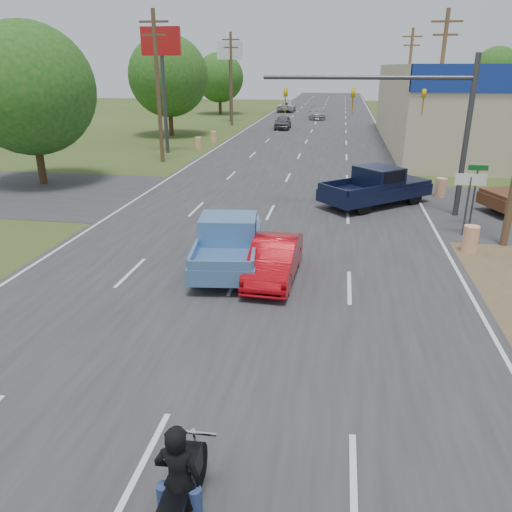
% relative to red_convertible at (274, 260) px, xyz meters
% --- Properties ---
extents(ground, '(200.00, 200.00, 0.00)m').
position_rel_red_convertible_xyz_m(ground, '(-1.18, -8.32, -0.66)').
color(ground, '#38441B').
rests_on(ground, ground).
extents(main_road, '(15.00, 180.00, 0.02)m').
position_rel_red_convertible_xyz_m(main_road, '(-1.18, 31.68, -0.65)').
color(main_road, '#2D2D30').
rests_on(main_road, ground).
extents(cross_road, '(120.00, 10.00, 0.02)m').
position_rel_red_convertible_xyz_m(cross_road, '(-1.18, 9.68, -0.65)').
color(cross_road, '#2D2D30').
rests_on(cross_road, ground).
extents(utility_pole_2, '(2.00, 0.28, 10.00)m').
position_rel_red_convertible_xyz_m(utility_pole_2, '(8.32, 22.68, 4.66)').
color(utility_pole_2, '#4C3823').
rests_on(utility_pole_2, ground).
extents(utility_pole_3, '(2.00, 0.28, 10.00)m').
position_rel_red_convertible_xyz_m(utility_pole_3, '(8.32, 40.68, 4.66)').
color(utility_pole_3, '#4C3823').
rests_on(utility_pole_3, ground).
extents(utility_pole_5, '(2.00, 0.28, 10.00)m').
position_rel_red_convertible_xyz_m(utility_pole_5, '(-10.68, 19.68, 4.66)').
color(utility_pole_5, '#4C3823').
rests_on(utility_pole_5, ground).
extents(utility_pole_6, '(2.00, 0.28, 10.00)m').
position_rel_red_convertible_xyz_m(utility_pole_6, '(-10.68, 43.68, 4.66)').
color(utility_pole_6, '#4C3823').
rests_on(utility_pole_6, ground).
extents(tree_0, '(7.14, 7.14, 8.84)m').
position_rel_red_convertible_xyz_m(tree_0, '(-15.18, 11.68, 4.60)').
color(tree_0, '#422D19').
rests_on(tree_0, ground).
extents(tree_1, '(7.56, 7.56, 9.36)m').
position_rel_red_convertible_xyz_m(tree_1, '(-14.68, 33.68, 4.91)').
color(tree_1, '#422D19').
rests_on(tree_1, ground).
extents(tree_2, '(6.72, 6.72, 8.32)m').
position_rel_red_convertible_xyz_m(tree_2, '(-15.38, 57.68, 4.29)').
color(tree_2, '#422D19').
rests_on(tree_2, ground).
extents(tree_5, '(7.98, 7.98, 9.88)m').
position_rel_red_convertible_xyz_m(tree_5, '(28.82, 86.68, 5.22)').
color(tree_5, '#422D19').
rests_on(tree_5, ground).
extents(tree_6, '(8.82, 8.82, 10.92)m').
position_rel_red_convertible_xyz_m(tree_6, '(-31.18, 86.68, 5.84)').
color(tree_6, '#422D19').
rests_on(tree_6, ground).
extents(barrel_0, '(0.56, 0.56, 1.00)m').
position_rel_red_convertible_xyz_m(barrel_0, '(6.82, 3.68, -0.16)').
color(barrel_0, orange).
rests_on(barrel_0, ground).
extents(barrel_1, '(0.56, 0.56, 1.00)m').
position_rel_red_convertible_xyz_m(barrel_1, '(7.22, 12.18, -0.16)').
color(barrel_1, orange).
rests_on(barrel_1, ground).
extents(barrel_2, '(0.56, 0.56, 1.00)m').
position_rel_red_convertible_xyz_m(barrel_2, '(-9.68, 25.68, -0.16)').
color(barrel_2, orange).
rests_on(barrel_2, ground).
extents(barrel_3, '(0.56, 0.56, 1.00)m').
position_rel_red_convertible_xyz_m(barrel_3, '(-9.38, 29.68, -0.16)').
color(barrel_3, orange).
rests_on(barrel_3, ground).
extents(pole_sign_left_near, '(3.00, 0.35, 9.20)m').
position_rel_red_convertible_xyz_m(pole_sign_left_near, '(-11.68, 23.68, 6.51)').
color(pole_sign_left_near, '#3F3F44').
rests_on(pole_sign_left_near, ground).
extents(pole_sign_left_far, '(3.00, 0.35, 9.20)m').
position_rel_red_convertible_xyz_m(pole_sign_left_far, '(-11.68, 47.68, 6.51)').
color(pole_sign_left_far, '#3F3F44').
rests_on(pole_sign_left_far, ground).
extents(lane_sign, '(1.20, 0.08, 2.52)m').
position_rel_red_convertible_xyz_m(lane_sign, '(7.02, 5.68, 1.24)').
color(lane_sign, '#3F3F44').
rests_on(lane_sign, ground).
extents(street_name_sign, '(0.80, 0.08, 2.61)m').
position_rel_red_convertible_xyz_m(street_name_sign, '(7.62, 7.18, 0.95)').
color(street_name_sign, '#3F3F44').
rests_on(street_name_sign, ground).
extents(signal_mast, '(9.12, 0.40, 7.00)m').
position_rel_red_convertible_xyz_m(signal_mast, '(4.64, 8.68, 4.14)').
color(signal_mast, '#3F3F44').
rests_on(signal_mast, ground).
extents(red_convertible, '(1.55, 4.06, 1.32)m').
position_rel_red_convertible_xyz_m(red_convertible, '(0.00, 0.00, 0.00)').
color(red_convertible, '#A9070F').
rests_on(red_convertible, ground).
extents(motorcycle, '(0.74, 2.41, 1.23)m').
position_rel_red_convertible_xyz_m(motorcycle, '(-0.09, -9.68, -0.12)').
color(motorcycle, black).
rests_on(motorcycle, ground).
extents(rider, '(0.68, 0.45, 1.85)m').
position_rel_red_convertible_xyz_m(rider, '(-0.09, -9.61, 0.26)').
color(rider, black).
rests_on(rider, ground).
extents(blue_pickup, '(2.66, 5.50, 1.76)m').
position_rel_red_convertible_xyz_m(blue_pickup, '(-1.70, 0.98, 0.23)').
color(blue_pickup, black).
rests_on(blue_pickup, ground).
extents(navy_pickup, '(5.73, 5.44, 1.90)m').
position_rel_red_convertible_xyz_m(navy_pickup, '(3.84, 9.99, 0.30)').
color(navy_pickup, black).
rests_on(navy_pickup, ground).
extents(distant_car_grey, '(1.75, 4.20, 1.42)m').
position_rel_red_convertible_xyz_m(distant_car_grey, '(-4.45, 41.08, 0.05)').
color(distant_car_grey, '#504F54').
rests_on(distant_car_grey, ground).
extents(distant_car_silver, '(2.45, 5.24, 1.48)m').
position_rel_red_convertible_xyz_m(distant_car_silver, '(-1.34, 53.09, 0.08)').
color(distant_car_silver, '#9A9A9E').
rests_on(distant_car_silver, ground).
extents(distant_car_white, '(2.56, 5.43, 1.50)m').
position_rel_red_convertible_xyz_m(distant_car_white, '(-6.42, 63.34, 0.09)').
color(distant_car_white, '#BBBBBB').
rests_on(distant_car_white, ground).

